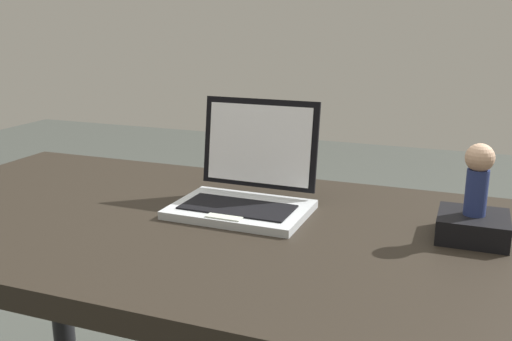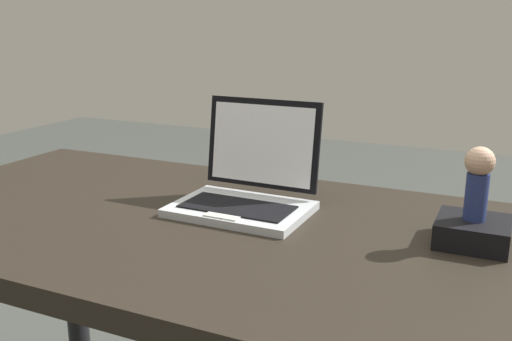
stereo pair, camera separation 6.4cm
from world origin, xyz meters
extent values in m
cube|color=black|center=(0.00, 0.00, 0.70)|extent=(1.51, 0.65, 0.04)
cylinder|color=black|center=(-0.69, 0.26, 0.34)|extent=(0.06, 0.06, 0.68)
cube|color=#B1B7BB|center=(-0.08, 0.05, 0.72)|extent=(0.25, 0.17, 0.01)
cube|color=black|center=(-0.08, 0.04, 0.73)|extent=(0.20, 0.10, 0.00)
cube|color=#B6BEB1|center=(-0.08, -0.01, 0.73)|extent=(0.06, 0.03, 0.00)
cube|color=black|center=(-0.07, 0.15, 0.83)|extent=(0.23, 0.04, 0.17)
cube|color=white|center=(-0.07, 0.14, 0.83)|extent=(0.21, 0.03, 0.15)
cube|color=#4CF259|center=(-0.07, 0.14, 0.81)|extent=(0.20, 0.01, 0.01)
cube|color=black|center=(0.32, 0.08, 0.74)|extent=(0.11, 0.11, 0.04)
cylinder|color=navy|center=(0.32, 0.08, 0.79)|extent=(0.03, 0.03, 0.07)
sphere|color=tan|center=(0.32, 0.08, 0.85)|extent=(0.04, 0.04, 0.04)
camera|label=1|loc=(0.30, -0.85, 1.06)|focal=39.89mm
camera|label=2|loc=(0.36, -0.82, 1.06)|focal=39.89mm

